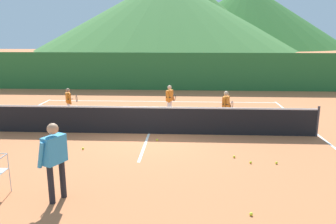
{
  "coord_description": "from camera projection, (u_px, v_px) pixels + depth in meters",
  "views": [
    {
      "loc": [
        1.24,
        -11.23,
        3.45
      ],
      "look_at": [
        0.68,
        -0.14,
        0.82
      ],
      "focal_mm": 36.03,
      "sensor_mm": 36.0,
      "label": 1
    }
  ],
  "objects": [
    {
      "name": "ground_plane",
      "position": [
        149.0,
        134.0,
        11.77
      ],
      "size": [
        120.0,
        120.0,
        0.0
      ],
      "primitive_type": "plane",
      "color": "#C67042"
    },
    {
      "name": "line_baseline_far",
      "position": [
        161.0,
        101.0,
        17.26
      ],
      "size": [
        11.71,
        0.08,
        0.01
      ],
      "primitive_type": "cube",
      "color": "white",
      "rests_on": "ground"
    },
    {
      "name": "line_sideline_east",
      "position": [
        320.0,
        136.0,
        11.48
      ],
      "size": [
        0.08,
        11.69,
        0.01
      ],
      "primitive_type": "cube",
      "color": "white",
      "rests_on": "ground"
    },
    {
      "name": "line_service_center",
      "position": [
        149.0,
        134.0,
        11.77
      ],
      "size": [
        0.08,
        5.34,
        0.01
      ],
      "primitive_type": "cube",
      "color": "white",
      "rests_on": "ground"
    },
    {
      "name": "tennis_net",
      "position": [
        149.0,
        120.0,
        11.66
      ],
      "size": [
        11.55,
        0.08,
        1.05
      ],
      "color": "#333338",
      "rests_on": "ground"
    },
    {
      "name": "instructor",
      "position": [
        55.0,
        155.0,
        6.91
      ],
      "size": [
        0.52,
        0.84,
        1.68
      ],
      "color": "black",
      "rests_on": "ground"
    },
    {
      "name": "student_0",
      "position": [
        69.0,
        100.0,
        13.93
      ],
      "size": [
        0.6,
        0.5,
        1.22
      ],
      "color": "silver",
      "rests_on": "ground"
    },
    {
      "name": "student_1",
      "position": [
        170.0,
        98.0,
        14.13
      ],
      "size": [
        0.42,
        0.7,
        1.31
      ],
      "color": "silver",
      "rests_on": "ground"
    },
    {
      "name": "student_2",
      "position": [
        226.0,
        105.0,
        12.77
      ],
      "size": [
        0.41,
        0.71,
        1.3
      ],
      "color": "black",
      "rests_on": "ground"
    },
    {
      "name": "tennis_ball_1",
      "position": [
        251.0,
        214.0,
        6.51
      ],
      "size": [
        0.07,
        0.07,
        0.07
      ],
      "primitive_type": "sphere",
      "color": "yellow",
      "rests_on": "ground"
    },
    {
      "name": "tennis_ball_3",
      "position": [
        276.0,
        163.0,
        9.06
      ],
      "size": [
        0.07,
        0.07,
        0.07
      ],
      "primitive_type": "sphere",
      "color": "yellow",
      "rests_on": "ground"
    },
    {
      "name": "tennis_ball_4",
      "position": [
        251.0,
        162.0,
        9.1
      ],
      "size": [
        0.07,
        0.07,
        0.07
      ],
      "primitive_type": "sphere",
      "color": "yellow",
      "rests_on": "ground"
    },
    {
      "name": "tennis_ball_5",
      "position": [
        83.0,
        148.0,
        10.18
      ],
      "size": [
        0.07,
        0.07,
        0.07
      ],
      "primitive_type": "sphere",
      "color": "yellow",
      "rests_on": "ground"
    },
    {
      "name": "tennis_ball_6",
      "position": [
        157.0,
        140.0,
        11.0
      ],
      "size": [
        0.07,
        0.07,
        0.07
      ],
      "primitive_type": "sphere",
      "color": "yellow",
      "rests_on": "ground"
    },
    {
      "name": "tennis_ball_9",
      "position": [
        234.0,
        157.0,
        9.52
      ],
      "size": [
        0.07,
        0.07,
        0.07
      ],
      "primitive_type": "sphere",
      "color": "yellow",
      "rests_on": "ground"
    },
    {
      "name": "windscreen_fence",
      "position": [
        165.0,
        71.0,
        20.45
      ],
      "size": [
        25.77,
        0.08,
        2.28
      ],
      "primitive_type": "cube",
      "color": "#286B33",
      "rests_on": "ground"
    },
    {
      "name": "hill_0",
      "position": [
        246.0,
        16.0,
        82.04
      ],
      "size": [
        46.25,
        46.25,
        14.88
      ],
      "primitive_type": "cone",
      "color": "#2D6628",
      "rests_on": "ground"
    },
    {
      "name": "hill_1",
      "position": [
        166.0,
        14.0,
        71.24
      ],
      "size": [
        53.96,
        53.96,
        14.64
      ],
      "primitive_type": "cone",
      "color": "#427A38",
      "rests_on": "ground"
    },
    {
      "name": "hill_2",
      "position": [
        172.0,
        7.0,
        77.94
      ],
      "size": [
        47.17,
        47.17,
        18.16
      ],
      "primitive_type": "cone",
      "color": "#38702D",
      "rests_on": "ground"
    }
  ]
}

